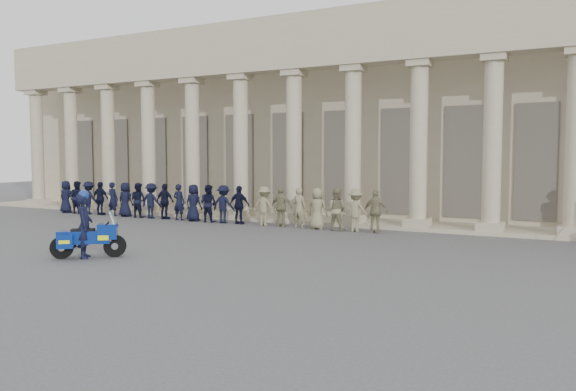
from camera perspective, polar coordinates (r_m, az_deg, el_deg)
The scene contains 5 objects.
ground at distance 16.02m, azimuth -8.27°, elevation -5.98°, with size 90.00×90.00×0.00m, color #4B4B4D.
building at distance 29.10m, azimuth 8.99°, elevation 7.42°, with size 40.00×12.50×9.00m.
officer_rank at distance 24.12m, azimuth -9.25°, elevation -0.75°, with size 16.67×0.60×1.57m.
motorcycle at distance 16.24m, azimuth -19.56°, elevation -4.06°, with size 1.66×1.46×1.28m.
rider at distance 16.20m, azimuth -19.97°, elevation -2.77°, with size 0.73×0.77×1.86m.
Camera 1 is at (9.23, -12.80, 2.76)m, focal length 35.00 mm.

